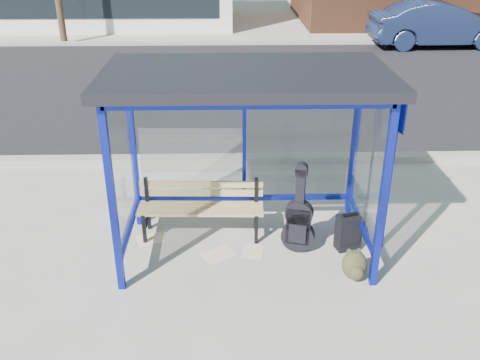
{
  "coord_description": "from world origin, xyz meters",
  "views": [
    {
      "loc": [
        -0.22,
        -5.95,
        3.94
      ],
      "look_at": [
        -0.07,
        0.2,
        0.95
      ],
      "focal_mm": 40.0,
      "sensor_mm": 36.0,
      "label": 1
    }
  ],
  "objects_px": {
    "parked_car": "(439,24)",
    "backpack": "(355,266)",
    "suitcase": "(348,233)",
    "guitar_bag": "(299,222)",
    "bench": "(201,205)"
  },
  "relations": [
    {
      "from": "bench",
      "to": "suitcase",
      "type": "relative_size",
      "value": 3.17
    },
    {
      "from": "suitcase",
      "to": "backpack",
      "type": "bearing_deg",
      "value": -108.52
    },
    {
      "from": "bench",
      "to": "parked_car",
      "type": "xyz_separation_m",
      "value": [
        7.63,
        12.11,
        0.31
      ]
    },
    {
      "from": "guitar_bag",
      "to": "parked_car",
      "type": "xyz_separation_m",
      "value": [
        6.35,
        12.56,
        0.33
      ]
    },
    {
      "from": "guitar_bag",
      "to": "suitcase",
      "type": "distance_m",
      "value": 0.69
    },
    {
      "from": "backpack",
      "to": "parked_car",
      "type": "height_order",
      "value": "parked_car"
    },
    {
      "from": "suitcase",
      "to": "parked_car",
      "type": "height_order",
      "value": "parked_car"
    },
    {
      "from": "backpack",
      "to": "bench",
      "type": "bearing_deg",
      "value": 146.4
    },
    {
      "from": "suitcase",
      "to": "parked_car",
      "type": "distance_m",
      "value": 13.78
    },
    {
      "from": "guitar_bag",
      "to": "backpack",
      "type": "height_order",
      "value": "guitar_bag"
    },
    {
      "from": "parked_car",
      "to": "backpack",
      "type": "bearing_deg",
      "value": 154.87
    },
    {
      "from": "bench",
      "to": "backpack",
      "type": "height_order",
      "value": "bench"
    },
    {
      "from": "backpack",
      "to": "suitcase",
      "type": "bearing_deg",
      "value": 81.89
    },
    {
      "from": "bench",
      "to": "guitar_bag",
      "type": "bearing_deg",
      "value": -17.63
    },
    {
      "from": "guitar_bag",
      "to": "suitcase",
      "type": "relative_size",
      "value": 2.21
    }
  ]
}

